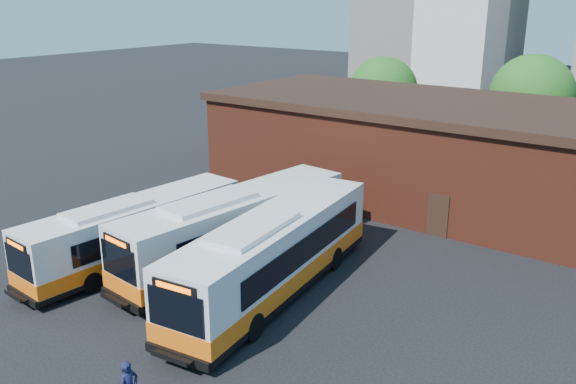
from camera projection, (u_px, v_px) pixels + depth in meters
The scene contains 7 objects.
ground at pixel (226, 325), 24.49m from camera, with size 220.00×220.00×0.00m, color black.
bus_west at pixel (136, 234), 29.80m from camera, with size 3.42×12.34×3.32m.
bus_midwest at pixel (236, 231), 29.69m from camera, with size 4.22×13.81×3.71m.
bus_mideast at pixel (273, 257), 26.64m from camera, with size 4.47×14.05×3.77m.
depot_building at pixel (434, 150), 38.84m from camera, with size 28.60×12.60×6.40m.
tree_west at pixel (383, 91), 53.25m from camera, with size 6.00×6.00×7.65m.
tree_mid at pixel (532, 96), 47.90m from camera, with size 6.56×6.56×8.36m.
Camera 1 is at (14.82, -15.98, 12.63)m, focal length 38.00 mm.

